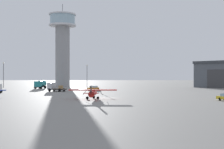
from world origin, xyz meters
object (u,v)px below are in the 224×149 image
Objects in this scene: light_post_west at (3,73)px; airplane_red at (93,93)px; car_orange at (93,88)px; truck_flatbed_silver at (55,87)px; control_tower at (63,42)px; light_post_east at (87,74)px; truck_fuel_tanker_teal at (41,84)px.

airplane_red is at bearing -55.00° from light_post_west.
car_orange is (-1.67, 34.25, -0.60)m from airplane_red.
truck_flatbed_silver is 0.63× the size of light_post_west.
car_orange is (13.63, -24.55, -17.10)m from control_tower.
light_post_east is (7.25, 30.58, 4.04)m from truck_flatbed_silver.
airplane_red reaches higher than truck_fuel_tanker_teal.
control_tower is 32.88m from car_orange.
control_tower reaches higher than truck_flatbed_silver.
light_post_east is (15.58, 12.55, 3.68)m from truck_fuel_tanker_teal.
light_post_east is at bearing -139.88° from car_orange.
airplane_red is at bearing 33.90° from car_orange.
truck_fuel_tanker_teal is 17.18m from light_post_west.
light_post_west is at bearing -20.30° from truck_flatbed_silver.
airplane_red is 1.59× the size of truck_fuel_tanker_teal.
control_tower reaches higher than car_orange.
light_post_west reaches higher than airplane_red.
control_tower reaches higher than airplane_red.
control_tower is 15.95m from light_post_east.
car_orange is at bearing 5.32° from airplane_red.
airplane_red is 1.02× the size of light_post_west.
light_post_west reaches higher than truck_fuel_tanker_teal.
light_post_east is at bearing -77.79° from truck_flatbed_silver.
airplane_red is 30.39m from truck_flatbed_silver.
truck_fuel_tanker_teal is at bearing -113.54° from control_tower.
control_tower is at bearing 17.11° from airplane_red.
light_post_east is at bearing -3.63° from control_tower.
control_tower is 3.46× the size of light_post_west.
truck_flatbed_silver is 34.37m from light_post_west.
airplane_red reaches higher than car_orange.
control_tower is 5.52× the size of truck_flatbed_silver.
truck_fuel_tanker_teal is 22.48m from car_orange.
car_orange is at bearing -60.96° from control_tower.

